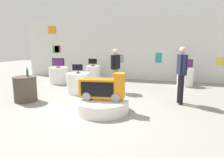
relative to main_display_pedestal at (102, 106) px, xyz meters
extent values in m
plane|color=gray|center=(-0.28, -0.07, -0.16)|extent=(30.00, 30.00, 0.00)
cube|color=silver|center=(-0.28, 5.20, 1.41)|extent=(11.95, 0.10, 3.15)
cube|color=orange|center=(-4.70, 5.13, 2.47)|extent=(0.50, 0.02, 0.41)
cube|color=teal|center=(1.26, 5.13, 1.00)|extent=(0.31, 0.02, 0.48)
cube|color=gray|center=(-0.73, 5.13, 0.92)|extent=(0.38, 0.02, 0.43)
cube|color=green|center=(-4.52, 5.13, 1.38)|extent=(0.41, 0.02, 0.40)
cube|color=yellow|center=(4.03, 5.13, 0.89)|extent=(0.35, 0.02, 0.34)
cube|color=red|center=(-4.41, 5.13, 1.40)|extent=(0.36, 0.02, 0.38)
cylinder|color=white|center=(0.00, 0.00, 0.00)|extent=(1.44, 1.44, 0.32)
cylinder|color=gray|center=(-0.38, -0.05, 0.27)|extent=(0.27, 0.37, 0.23)
cylinder|color=gray|center=(0.38, 0.05, 0.27)|extent=(0.27, 0.37, 0.23)
cube|color=orange|center=(0.00, 0.00, 0.48)|extent=(1.24, 0.43, 0.50)
cube|color=orange|center=(0.47, 0.05, 0.82)|extent=(0.30, 0.32, 0.18)
cube|color=black|center=(-0.08, -0.17, 0.48)|extent=(0.86, 0.11, 0.38)
cube|color=black|center=(-0.08, -0.17, 0.48)|extent=(0.82, 0.12, 0.34)
cube|color=#B2B2B7|center=(0.00, 0.00, 0.76)|extent=(0.96, 0.14, 0.02)
cylinder|color=white|center=(2.47, 4.14, 0.22)|extent=(0.69, 0.69, 0.75)
cylinder|color=black|center=(2.47, 4.14, 0.60)|extent=(0.22, 0.22, 0.02)
cylinder|color=black|center=(2.47, 4.14, 0.64)|extent=(0.04, 0.04, 0.06)
cube|color=black|center=(2.47, 4.14, 0.84)|extent=(0.55, 0.20, 0.34)
cube|color=#561E6B|center=(2.46, 4.12, 0.84)|extent=(0.50, 0.16, 0.31)
cylinder|color=white|center=(-3.22, 3.18, 0.22)|extent=(0.89, 0.89, 0.75)
cylinder|color=black|center=(-3.22, 3.18, 0.60)|extent=(0.23, 0.23, 0.02)
cylinder|color=black|center=(-3.22, 3.18, 0.65)|extent=(0.04, 0.04, 0.06)
cube|color=black|center=(-3.22, 3.18, 0.85)|extent=(0.59, 0.09, 0.35)
cube|color=#561E6B|center=(-3.22, 3.16, 0.85)|extent=(0.54, 0.06, 0.31)
cylinder|color=white|center=(-1.87, 4.16, 0.22)|extent=(0.70, 0.70, 0.75)
cylinder|color=black|center=(-1.87, 4.16, 0.60)|extent=(0.20, 0.20, 0.02)
cylinder|color=black|center=(-1.87, 4.16, 0.66)|extent=(0.04, 0.04, 0.08)
cube|color=silver|center=(-1.87, 4.16, 0.83)|extent=(0.47, 0.08, 0.28)
cube|color=black|center=(-1.88, 4.14, 0.83)|extent=(0.43, 0.05, 0.25)
cylinder|color=white|center=(-1.50, 1.70, 0.22)|extent=(0.85, 0.85, 0.75)
cylinder|color=black|center=(-1.50, 1.70, 0.60)|extent=(0.18, 0.18, 0.02)
cylinder|color=black|center=(-1.50, 1.70, 0.65)|extent=(0.04, 0.04, 0.07)
cube|color=silver|center=(-1.50, 1.70, 0.81)|extent=(0.42, 0.12, 0.25)
cube|color=black|center=(-1.51, 1.68, 0.81)|extent=(0.38, 0.09, 0.23)
cylinder|color=#4C4238|center=(-2.66, 0.26, 0.24)|extent=(0.69, 0.69, 0.80)
cylinder|color=#4C4238|center=(-2.66, 0.26, 0.63)|extent=(0.72, 0.72, 0.02)
cylinder|color=#195926|center=(-2.54, 0.26, 0.75)|extent=(0.06, 0.06, 0.22)
cylinder|color=#195926|center=(-2.54, 0.26, 0.90)|extent=(0.03, 0.03, 0.08)
cylinder|color=gray|center=(-0.19, 2.34, 0.28)|extent=(0.12, 0.12, 0.89)
cylinder|color=gray|center=(-0.24, 2.14, 0.28)|extent=(0.12, 0.12, 0.89)
cube|color=black|center=(-0.21, 2.24, 0.99)|extent=(0.28, 0.42, 0.53)
sphere|color=beige|center=(-0.21, 2.24, 1.39)|extent=(0.20, 0.20, 0.20)
cylinder|color=black|center=(-0.15, 2.47, 1.02)|extent=(0.08, 0.08, 0.48)
cylinder|color=black|center=(-0.27, 2.01, 1.02)|extent=(0.08, 0.08, 0.48)
cylinder|color=black|center=(2.05, 1.41, 0.29)|extent=(0.12, 0.12, 0.90)
cylinder|color=black|center=(2.10, 1.21, 0.29)|extent=(0.12, 0.12, 0.90)
cube|color=#1E233F|center=(2.07, 1.31, 1.04)|extent=(0.28, 0.41, 0.60)
sphere|color=beige|center=(2.07, 1.31, 1.47)|extent=(0.20, 0.20, 0.20)
cylinder|color=#1E233F|center=(2.02, 1.54, 1.07)|extent=(0.08, 0.08, 0.54)
cylinder|color=#1E233F|center=(2.12, 1.07, 1.07)|extent=(0.08, 0.08, 0.54)
camera|label=1|loc=(1.60, -4.72, 1.60)|focal=30.70mm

